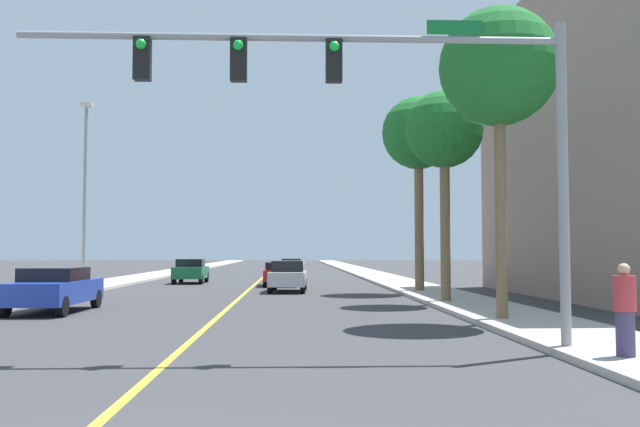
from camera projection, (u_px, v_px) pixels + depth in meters
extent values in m
plane|color=#38383A|center=(260.00, 280.00, 46.77)|extent=(192.00, 192.00, 0.00)
cube|color=beige|center=(133.00, 279.00, 46.43)|extent=(2.99, 168.00, 0.15)
cube|color=#B2ADA3|center=(385.00, 278.00, 47.12)|extent=(2.99, 168.00, 0.15)
cube|color=yellow|center=(260.00, 280.00, 46.77)|extent=(0.16, 144.00, 0.01)
cylinder|color=gray|center=(563.00, 182.00, 13.38)|extent=(0.20, 0.20, 6.36)
cylinder|color=gray|center=(293.00, 38.00, 13.33)|extent=(10.61, 0.14, 0.14)
cube|color=black|center=(334.00, 61.00, 13.33)|extent=(0.32, 0.24, 0.84)
sphere|color=green|center=(334.00, 46.00, 13.21)|extent=(0.20, 0.20, 0.20)
cube|color=black|center=(239.00, 60.00, 13.26)|extent=(0.32, 0.24, 0.84)
sphere|color=green|center=(238.00, 45.00, 13.13)|extent=(0.20, 0.20, 0.20)
cube|color=black|center=(142.00, 59.00, 13.19)|extent=(0.32, 0.24, 0.84)
sphere|color=green|center=(141.00, 44.00, 13.06)|extent=(0.20, 0.20, 0.20)
cube|color=#147233|center=(454.00, 27.00, 13.47)|extent=(1.10, 0.04, 0.28)
cylinder|color=gray|center=(85.00, 198.00, 32.39)|extent=(0.16, 0.16, 8.68)
cube|color=beige|center=(86.00, 105.00, 32.63)|extent=(0.56, 0.28, 0.20)
cylinder|color=brown|center=(500.00, 191.00, 18.83)|extent=(0.32, 0.32, 6.98)
sphere|color=#1E6B28|center=(499.00, 66.00, 19.02)|extent=(3.31, 3.31, 3.31)
cone|color=#1E6B28|center=(535.00, 73.00, 18.95)|extent=(0.57, 1.71, 1.71)
cone|color=#1E6B28|center=(490.00, 82.00, 20.01)|extent=(1.71, 0.50, 1.60)
cone|color=#1E6B28|center=(463.00, 74.00, 19.06)|extent=(0.55, 1.61, 1.56)
cone|color=#1E6B28|center=(511.00, 64.00, 18.02)|extent=(1.37, 0.47, 1.52)
cylinder|color=brown|center=(445.00, 214.00, 25.45)|extent=(0.37, 0.37, 6.41)
sphere|color=#1E6B28|center=(444.00, 129.00, 25.62)|extent=(2.92, 2.92, 2.92)
cone|color=#1E6B28|center=(467.00, 135.00, 25.65)|extent=(0.44, 1.53, 1.45)
cone|color=#1E6B28|center=(452.00, 138.00, 26.38)|extent=(1.46, 1.14, 1.37)
cone|color=#1E6B28|center=(429.00, 138.00, 26.37)|extent=(1.13, 0.82, 1.45)
cone|color=#1E6B28|center=(421.00, 134.00, 25.59)|extent=(0.45, 1.62, 1.45)
cone|color=#1E6B28|center=(441.00, 130.00, 24.78)|extent=(1.57, 0.93, 1.45)
cone|color=#1E6B28|center=(460.00, 131.00, 24.86)|extent=(1.29, 0.92, 1.63)
cylinder|color=brown|center=(419.00, 211.00, 32.12)|extent=(0.43, 0.43, 7.43)
sphere|color=#1E6B28|center=(418.00, 133.00, 32.33)|extent=(3.45, 3.45, 3.45)
cone|color=#1E6B28|center=(441.00, 137.00, 32.18)|extent=(0.66, 1.64, 1.71)
cone|color=#1E6B28|center=(420.00, 140.00, 33.33)|extent=(1.71, 0.84, 1.47)
cone|color=#1E6B28|center=(399.00, 139.00, 32.91)|extent=(1.07, 1.25, 1.77)
cone|color=#1E6B28|center=(403.00, 135.00, 31.69)|extent=(1.11, 1.39, 1.98)
cone|color=#1E6B28|center=(432.00, 134.00, 31.40)|extent=(1.56, 1.03, 1.80)
cube|color=#BCBCC1|center=(288.00, 278.00, 33.09)|extent=(1.88, 4.14, 0.66)
cube|color=black|center=(288.00, 266.00, 33.19)|extent=(1.59, 1.97, 0.52)
cylinder|color=black|center=(275.00, 284.00, 34.56)|extent=(0.25, 0.65, 0.64)
cylinder|color=black|center=(304.00, 284.00, 34.56)|extent=(0.25, 0.65, 0.64)
cylinder|color=black|center=(270.00, 287.00, 31.59)|extent=(0.25, 0.65, 0.64)
cylinder|color=black|center=(303.00, 287.00, 31.59)|extent=(0.25, 0.65, 0.64)
cube|color=white|center=(291.00, 267.00, 57.80)|extent=(2.00, 4.44, 0.59)
cube|color=black|center=(291.00, 261.00, 57.53)|extent=(1.67, 1.95, 0.41)
cylinder|color=black|center=(281.00, 270.00, 59.34)|extent=(0.25, 0.65, 0.64)
cylinder|color=black|center=(299.00, 270.00, 59.48)|extent=(0.25, 0.65, 0.64)
cylinder|color=black|center=(282.00, 271.00, 56.10)|extent=(0.25, 0.65, 0.64)
cylinder|color=black|center=(301.00, 271.00, 56.23)|extent=(0.25, 0.65, 0.64)
cube|color=#1E389E|center=(54.00, 292.00, 22.10)|extent=(1.96, 4.50, 0.70)
cube|color=black|center=(55.00, 274.00, 22.14)|extent=(1.71, 2.10, 0.43)
cylinder|color=black|center=(62.00, 307.00, 20.42)|extent=(0.23, 0.64, 0.64)
cylinder|color=black|center=(4.00, 307.00, 20.37)|extent=(0.23, 0.64, 0.64)
cylinder|color=black|center=(96.00, 299.00, 23.80)|extent=(0.23, 0.64, 0.64)
cylinder|color=black|center=(46.00, 299.00, 23.75)|extent=(0.23, 0.64, 0.64)
cube|color=#196638|center=(191.00, 272.00, 41.79)|extent=(1.82, 3.86, 0.69)
cube|color=black|center=(191.00, 263.00, 41.70)|extent=(1.59, 1.64, 0.47)
cylinder|color=black|center=(181.00, 277.00, 43.10)|extent=(0.22, 0.64, 0.64)
cylinder|color=black|center=(206.00, 277.00, 43.18)|extent=(0.22, 0.64, 0.64)
cylinder|color=black|center=(174.00, 279.00, 40.36)|extent=(0.22, 0.64, 0.64)
cylinder|color=black|center=(201.00, 279.00, 40.44)|extent=(0.22, 0.64, 0.64)
cube|color=red|center=(280.00, 275.00, 38.66)|extent=(1.99, 4.26, 0.60)
cube|color=black|center=(280.00, 266.00, 38.41)|extent=(1.70, 1.89, 0.43)
cylinder|color=black|center=(266.00, 279.00, 40.13)|extent=(0.24, 0.65, 0.64)
cylinder|color=black|center=(294.00, 279.00, 40.24)|extent=(0.24, 0.65, 0.64)
cylinder|color=black|center=(265.00, 282.00, 37.03)|extent=(0.24, 0.65, 0.64)
cylinder|color=black|center=(296.00, 281.00, 37.15)|extent=(0.24, 0.65, 0.64)
cylinder|color=#3F3859|center=(625.00, 334.00, 11.87)|extent=(0.32, 0.32, 0.79)
cylinder|color=#B23338|center=(624.00, 293.00, 11.91)|extent=(0.38, 0.38, 0.62)
sphere|color=tan|center=(624.00, 269.00, 11.93)|extent=(0.21, 0.21, 0.21)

